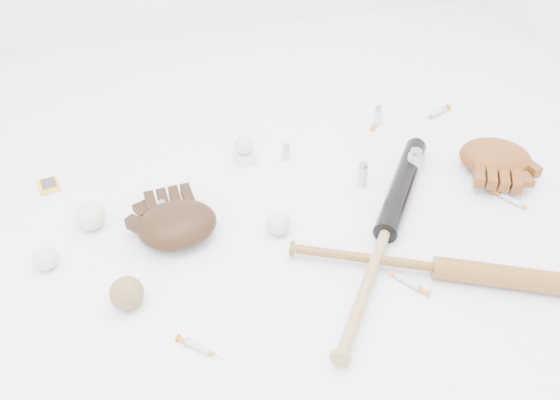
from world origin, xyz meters
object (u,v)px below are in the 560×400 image
object	(u,v)px
bat_wood	(436,267)
pedestal	(245,157)
glove_dark	(177,224)
bat_dark	(386,231)

from	to	relation	value
bat_wood	pedestal	distance (m)	0.74
bat_wood	glove_dark	size ratio (longest dim) A/B	3.05
glove_dark	pedestal	size ratio (longest dim) A/B	4.25
bat_dark	pedestal	xyz separation A→B (m)	(-0.29, 0.49, -0.02)
bat_dark	bat_wood	distance (m)	0.17
bat_dark	glove_dark	xyz separation A→B (m)	(-0.55, 0.18, 0.01)
bat_wood	glove_dark	distance (m)	0.71
pedestal	bat_wood	bearing A→B (deg)	-61.27
bat_dark	pedestal	distance (m)	0.56
pedestal	bat_dark	bearing A→B (deg)	-59.65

